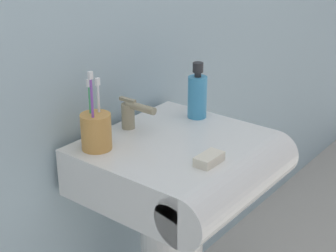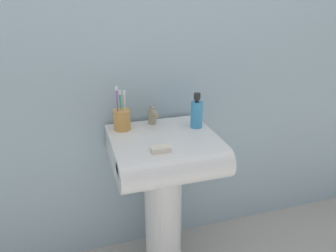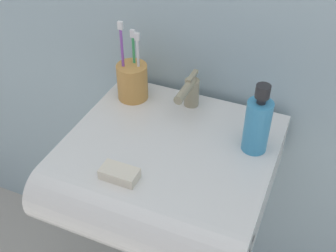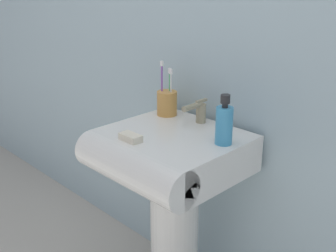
% 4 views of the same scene
% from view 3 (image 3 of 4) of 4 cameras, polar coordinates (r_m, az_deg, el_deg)
% --- Properties ---
extents(sink_basin, '(0.49, 0.48, 0.14)m').
position_cam_3_polar(sink_basin, '(1.01, -0.50, -6.52)').
color(sink_basin, white).
rests_on(sink_basin, sink_pedestal).
extents(faucet, '(0.04, 0.13, 0.09)m').
position_cam_3_polar(faucet, '(1.08, 2.99, 4.72)').
color(faucet, tan).
rests_on(faucet, sink_basin).
extents(toothbrush_cup, '(0.08, 0.08, 0.22)m').
position_cam_3_polar(toothbrush_cup, '(1.12, -4.85, 6.14)').
color(toothbrush_cup, '#D19347').
rests_on(toothbrush_cup, sink_basin).
extents(soap_bottle, '(0.06, 0.06, 0.17)m').
position_cam_3_polar(soap_bottle, '(0.96, 12.02, 0.26)').
color(soap_bottle, '#3F99CC').
rests_on(soap_bottle, sink_basin).
extents(bar_soap, '(0.08, 0.04, 0.02)m').
position_cam_3_polar(bar_soap, '(0.91, -6.59, -6.44)').
color(bar_soap, silver).
rests_on(bar_soap, sink_basin).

